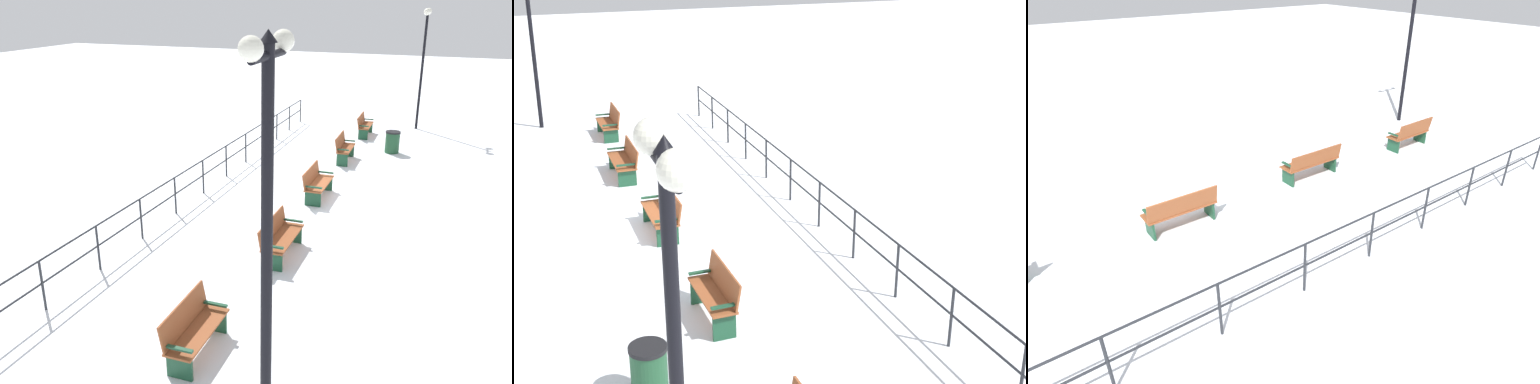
% 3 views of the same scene
% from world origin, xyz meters
% --- Properties ---
extents(ground_plane, '(80.00, 80.00, 0.00)m').
position_xyz_m(ground_plane, '(0.00, 0.00, 0.00)').
color(ground_plane, white).
rests_on(ground_plane, ground).
extents(bench_nearest, '(0.56, 1.54, 0.91)m').
position_xyz_m(bench_nearest, '(-0.15, -7.75, 0.46)').
color(bench_nearest, brown).
rests_on(bench_nearest, ground).
extents(bench_second, '(0.57, 1.70, 0.87)m').
position_xyz_m(bench_second, '(0.04, -3.87, 0.46)').
color(bench_second, brown).
rests_on(bench_second, ground).
extents(bench_third, '(0.57, 1.61, 0.89)m').
position_xyz_m(bench_third, '(-0.13, -0.00, 0.46)').
color(bench_third, brown).
rests_on(bench_third, ground).
extents(lamppost_near, '(0.23, 1.11, 5.29)m').
position_xyz_m(lamppost_near, '(1.77, -9.60, 3.30)').
color(lamppost_near, black).
rests_on(lamppost_near, ground).
extents(waterfront_railing, '(0.05, 18.60, 1.03)m').
position_xyz_m(waterfront_railing, '(-3.35, -0.00, 0.69)').
color(waterfront_railing, '#26282D').
rests_on(waterfront_railing, ground).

